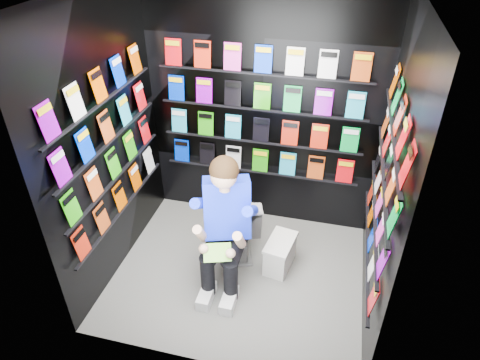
# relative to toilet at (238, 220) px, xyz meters

# --- Properties ---
(floor) EXTENTS (2.40, 2.40, 0.00)m
(floor) POSITION_rel_toilet_xyz_m (0.10, -0.39, -0.37)
(floor) COLOR slate
(floor) RESTS_ON ground
(wall_back) EXTENTS (2.40, 0.04, 2.60)m
(wall_back) POSITION_rel_toilet_xyz_m (0.10, 0.61, 0.93)
(wall_back) COLOR black
(wall_back) RESTS_ON floor
(wall_front) EXTENTS (2.40, 0.04, 2.60)m
(wall_front) POSITION_rel_toilet_xyz_m (0.10, -1.39, 0.93)
(wall_front) COLOR black
(wall_front) RESTS_ON floor
(wall_left) EXTENTS (0.04, 2.00, 2.60)m
(wall_left) POSITION_rel_toilet_xyz_m (-1.10, -0.39, 0.93)
(wall_left) COLOR black
(wall_left) RESTS_ON floor
(wall_right) EXTENTS (0.04, 2.00, 2.60)m
(wall_right) POSITION_rel_toilet_xyz_m (1.30, -0.39, 0.93)
(wall_right) COLOR black
(wall_right) RESTS_ON floor
(comics_back) EXTENTS (2.10, 0.06, 1.37)m
(comics_back) POSITION_rel_toilet_xyz_m (0.10, 0.58, 0.94)
(comics_back) COLOR red
(comics_back) RESTS_ON wall_back
(comics_left) EXTENTS (0.06, 1.70, 1.37)m
(comics_left) POSITION_rel_toilet_xyz_m (-1.07, -0.39, 0.94)
(comics_left) COLOR red
(comics_left) RESTS_ON wall_left
(comics_right) EXTENTS (0.06, 1.70, 1.37)m
(comics_right) POSITION_rel_toilet_xyz_m (1.27, -0.39, 0.94)
(comics_right) COLOR red
(comics_right) RESTS_ON wall_right
(toilet) EXTENTS (0.63, 0.84, 0.73)m
(toilet) POSITION_rel_toilet_xyz_m (0.00, 0.00, 0.00)
(toilet) COLOR white
(toilet) RESTS_ON floor
(longbox) EXTENTS (0.28, 0.43, 0.30)m
(longbox) POSITION_rel_toilet_xyz_m (0.47, -0.18, -0.22)
(longbox) COLOR silver
(longbox) RESTS_ON floor
(longbox_lid) EXTENTS (0.30, 0.45, 0.03)m
(longbox_lid) POSITION_rel_toilet_xyz_m (0.47, -0.18, -0.05)
(longbox_lid) COLOR silver
(longbox_lid) RESTS_ON longbox
(reader) EXTENTS (0.80, 0.96, 1.53)m
(reader) POSITION_rel_toilet_xyz_m (0.00, -0.38, 0.43)
(reader) COLOR #091CC9
(reader) RESTS_ON toilet
(held_comic) EXTENTS (0.27, 0.21, 0.10)m
(held_comic) POSITION_rel_toilet_xyz_m (0.00, -0.73, 0.21)
(held_comic) COLOR green
(held_comic) RESTS_ON reader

